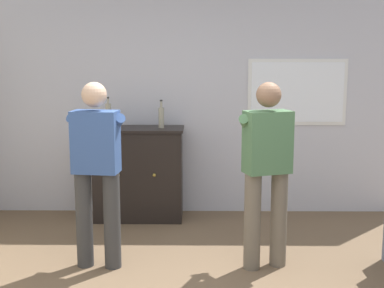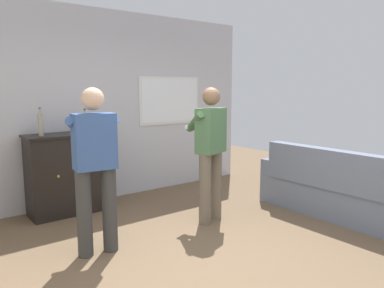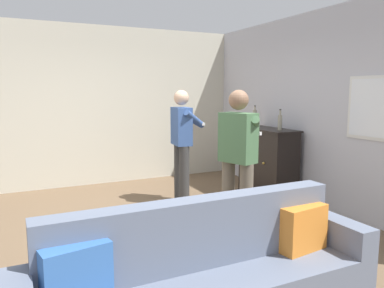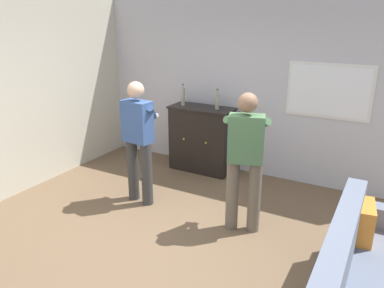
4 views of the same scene
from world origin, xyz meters
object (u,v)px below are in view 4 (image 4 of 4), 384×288
object	(u,v)px
sideboard_cabinet	(202,139)
person_standing_right	(245,157)
bottle_wine_green	(217,101)
bottle_liquor_amber	(183,97)
person_standing_left	(139,137)

from	to	relation	value
sideboard_cabinet	person_standing_right	distance (m)	1.95
bottle_wine_green	bottle_liquor_amber	xyz separation A→B (m)	(-0.60, -0.04, 0.02)
bottle_wine_green	person_standing_left	world-z (taller)	person_standing_left
bottle_liquor_amber	person_standing_right	xyz separation A→B (m)	(1.62, -1.36, -0.29)
bottle_liquor_amber	person_standing_right	bearing A→B (deg)	-39.93
bottle_liquor_amber	person_standing_right	size ratio (longest dim) A/B	0.21
bottle_wine_green	person_standing_right	xyz separation A→B (m)	(1.02, -1.40, -0.27)
sideboard_cabinet	bottle_wine_green	size ratio (longest dim) A/B	3.37
person_standing_left	bottle_liquor_amber	bearing A→B (deg)	94.79
sideboard_cabinet	bottle_liquor_amber	distance (m)	0.76
bottle_wine_green	person_standing_left	size ratio (longest dim) A/B	0.19
bottle_wine_green	person_standing_left	distance (m)	1.51
bottle_wine_green	bottle_liquor_amber	distance (m)	0.60
sideboard_cabinet	bottle_wine_green	xyz separation A→B (m)	(0.27, -0.00, 0.66)
sideboard_cabinet	person_standing_left	world-z (taller)	person_standing_left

